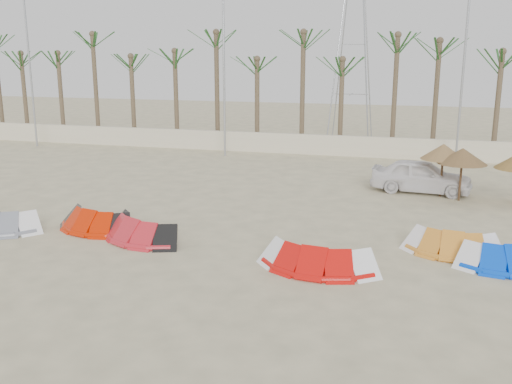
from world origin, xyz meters
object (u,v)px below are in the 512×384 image
(parasol_left, at_px, (443,152))
(car, at_px, (421,176))
(kite_red_left, at_px, (98,218))
(kite_red_right, at_px, (319,254))
(kite_blue, at_px, (511,253))
(parasol_mid, at_px, (462,156))
(kite_grey, at_px, (0,219))
(kite_orange, at_px, (453,240))
(kite_red_mid, at_px, (143,226))

(parasol_left, bearing_deg, car, 145.49)
(kite_red_left, distance_m, kite_red_right, 8.78)
(parasol_left, distance_m, car, 1.68)
(kite_blue, height_order, parasol_left, parasol_left)
(parasol_mid, distance_m, car, 2.38)
(kite_grey, relative_size, car, 0.77)
(kite_orange, bearing_deg, kite_blue, -26.80)
(kite_blue, relative_size, car, 0.76)
(kite_red_mid, xyz_separation_m, parasol_left, (10.40, 9.13, 1.67))
(kite_blue, bearing_deg, kite_red_left, -179.95)
(kite_grey, distance_m, parasol_left, 18.75)
(kite_blue, xyz_separation_m, parasol_left, (-1.82, 8.60, 1.67))
(kite_red_left, xyz_separation_m, kite_red_mid, (2.11, -0.52, 0.00))
(kite_grey, xyz_separation_m, kite_red_mid, (5.54, 0.60, 0.00))
(kite_orange, height_order, parasol_mid, parasol_mid)
(kite_grey, distance_m, parasol_mid, 19.14)
(kite_red_left, bearing_deg, kite_blue, 0.05)
(car, bearing_deg, kite_red_mid, 141.13)
(kite_red_right, height_order, parasol_left, parasol_left)
(kite_red_left, xyz_separation_m, car, (11.63, 9.21, 0.37))
(kite_red_right, distance_m, parasol_left, 11.13)
(kite_red_mid, height_order, kite_orange, same)
(parasol_mid, bearing_deg, kite_orange, -95.15)
(car, bearing_deg, kite_grey, 129.98)
(parasol_left, height_order, parasol_mid, parasol_left)
(kite_red_mid, xyz_separation_m, kite_orange, (10.54, 1.38, -0.00))
(kite_orange, bearing_deg, kite_red_mid, -172.54)
(kite_blue, bearing_deg, car, 106.35)
(kite_red_right, bearing_deg, kite_red_left, 168.95)
(kite_blue, relative_size, parasol_mid, 1.48)
(kite_red_left, xyz_separation_m, kite_red_right, (8.62, -1.68, 0.00))
(kite_grey, height_order, kite_red_mid, same)
(kite_red_left, bearing_deg, parasol_mid, 31.20)
(kite_red_left, relative_size, kite_blue, 1.00)
(parasol_left, bearing_deg, kite_orange, -88.98)
(kite_orange, bearing_deg, kite_red_left, -176.09)
(kite_blue, distance_m, parasol_mid, 8.26)
(kite_red_right, relative_size, car, 0.81)
(kite_red_right, bearing_deg, kite_orange, 32.34)
(kite_orange, height_order, parasol_left, parasol_left)
(kite_red_left, xyz_separation_m, parasol_left, (12.51, 8.61, 1.67))
(kite_red_mid, relative_size, kite_blue, 1.12)
(kite_blue, bearing_deg, parasol_left, 101.95)
(kite_grey, relative_size, parasol_left, 1.45)
(kite_orange, relative_size, kite_blue, 0.93)
(kite_red_mid, height_order, parasol_mid, parasol_mid)
(parasol_mid, relative_size, car, 0.52)
(kite_grey, relative_size, kite_orange, 1.09)
(kite_blue, distance_m, car, 9.60)
(parasol_mid, bearing_deg, parasol_left, 144.57)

